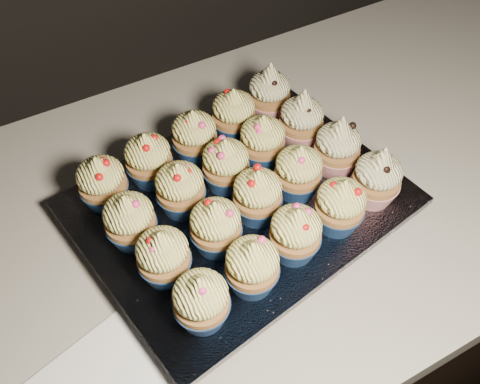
{
  "coord_description": "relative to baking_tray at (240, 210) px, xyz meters",
  "views": [
    {
      "loc": [
        -0.45,
        1.28,
        1.49
      ],
      "look_at": [
        -0.24,
        1.67,
        0.95
      ],
      "focal_mm": 40.0,
      "sensor_mm": 36.0,
      "label": 1
    }
  ],
  "objects": [
    {
      "name": "cupcake_6",
      "position": [
        -0.06,
        -0.05,
        0.06
      ],
      "size": [
        0.06,
        0.06,
        0.08
      ],
      "color": "navy",
      "rests_on": "foil_lining"
    },
    {
      "name": "cupcake_2",
      "position": [
        0.02,
        -0.1,
        0.06
      ],
      "size": [
        0.06,
        0.06,
        0.08
      ],
      "color": "navy",
      "rests_on": "foil_lining"
    },
    {
      "name": "cupcake_11",
      "position": [
        -0.07,
        0.02,
        0.06
      ],
      "size": [
        0.06,
        0.06,
        0.08
      ],
      "color": "navy",
      "rests_on": "foil_lining"
    },
    {
      "name": "cupcake_17",
      "position": [
        -0.02,
        0.1,
        0.06
      ],
      "size": [
        0.06,
        0.06,
        0.08
      ],
      "color": "navy",
      "rests_on": "foil_lining"
    },
    {
      "name": "cupcake_7",
      "position": [
        0.01,
        -0.03,
        0.06
      ],
      "size": [
        0.06,
        0.06,
        0.08
      ],
      "color": "navy",
      "rests_on": "foil_lining"
    },
    {
      "name": "cupcake_9",
      "position": [
        0.14,
        -0.01,
        0.06
      ],
      "size": [
        0.06,
        0.06,
        0.1
      ],
      "color": "#AC1725",
      "rests_on": "foil_lining"
    },
    {
      "name": "cupcake_1",
      "position": [
        -0.05,
        -0.12,
        0.06
      ],
      "size": [
        0.06,
        0.06,
        0.08
      ],
      "color": "navy",
      "rests_on": "foil_lining"
    },
    {
      "name": "cupcake_18",
      "position": [
        0.05,
        0.11,
        0.06
      ],
      "size": [
        0.06,
        0.06,
        0.08
      ],
      "color": "navy",
      "rests_on": "foil_lining"
    },
    {
      "name": "cupcake_12",
      "position": [
        -0.0,
        0.03,
        0.06
      ],
      "size": [
        0.06,
        0.06,
        0.08
      ],
      "color": "navy",
      "rests_on": "foil_lining"
    },
    {
      "name": "cupcake_4",
      "position": [
        0.15,
        -0.08,
        0.06
      ],
      "size": [
        0.06,
        0.06,
        0.1
      ],
      "color": "#AC1725",
      "rests_on": "foil_lining"
    },
    {
      "name": "cupcake_0",
      "position": [
        -0.12,
        -0.13,
        0.06
      ],
      "size": [
        0.06,
        0.06,
        0.08
      ],
      "color": "navy",
      "rests_on": "foil_lining"
    },
    {
      "name": "cupcake_14",
      "position": [
        0.13,
        0.06,
        0.06
      ],
      "size": [
        0.06,
        0.06,
        0.1
      ],
      "color": "#AC1725",
      "rests_on": "foil_lining"
    },
    {
      "name": "cupcake_13",
      "position": [
        0.06,
        0.05,
        0.06
      ],
      "size": [
        0.06,
        0.06,
        0.08
      ],
      "color": "navy",
      "rests_on": "foil_lining"
    },
    {
      "name": "foil_lining",
      "position": [
        0.0,
        0.0,
        0.02
      ],
      "size": [
        0.45,
        0.38,
        0.01
      ],
      "primitive_type": "cube",
      "rotation": [
        0.0,
        0.0,
        0.17
      ],
      "color": "silver",
      "rests_on": "baking_tray"
    },
    {
      "name": "cabinet",
      "position": [
        0.24,
        0.03,
        -0.48
      ],
      "size": [
        2.4,
        0.6,
        0.86
      ],
      "primitive_type": "cube",
      "color": "black",
      "rests_on": "ground"
    },
    {
      "name": "cupcake_16",
      "position": [
        -0.09,
        0.09,
        0.06
      ],
      "size": [
        0.06,
        0.06,
        0.08
      ],
      "color": "navy",
      "rests_on": "foil_lining"
    },
    {
      "name": "cupcake_10",
      "position": [
        -0.14,
        0.01,
        0.06
      ],
      "size": [
        0.06,
        0.06,
        0.08
      ],
      "color": "navy",
      "rests_on": "foil_lining"
    },
    {
      "name": "cupcake_5",
      "position": [
        -0.13,
        -0.06,
        0.06
      ],
      "size": [
        0.06,
        0.06,
        0.08
      ],
      "color": "navy",
      "rests_on": "foil_lining"
    },
    {
      "name": "cupcake_3",
      "position": [
        0.09,
        -0.09,
        0.06
      ],
      "size": [
        0.06,
        0.06,
        0.08
      ],
      "color": "navy",
      "rests_on": "foil_lining"
    },
    {
      "name": "cupcake_19",
      "position": [
        0.12,
        0.13,
        0.06
      ],
      "size": [
        0.06,
        0.06,
        0.1
      ],
      "color": "#AC1725",
      "rests_on": "foil_lining"
    },
    {
      "name": "cupcake_15",
      "position": [
        -0.15,
        0.08,
        0.06
      ],
      "size": [
        0.06,
        0.06,
        0.08
      ],
      "color": "navy",
      "rests_on": "foil_lining"
    },
    {
      "name": "cupcake_8",
      "position": [
        0.07,
        -0.02,
        0.06
      ],
      "size": [
        0.06,
        0.06,
        0.08
      ],
      "color": "navy",
      "rests_on": "foil_lining"
    },
    {
      "name": "baking_tray",
      "position": [
        0.0,
        0.0,
        0.0
      ],
      "size": [
        0.42,
        0.34,
        0.02
      ],
      "primitive_type": "cube",
      "rotation": [
        0.0,
        0.0,
        0.17
      ],
      "color": "black",
      "rests_on": "worktop"
    },
    {
      "name": "worktop",
      "position": [
        0.24,
        0.03,
        -0.03
      ],
      "size": [
        2.44,
        0.64,
        0.04
      ],
      "primitive_type": "cube",
      "color": "beige",
      "rests_on": "cabinet"
    }
  ]
}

